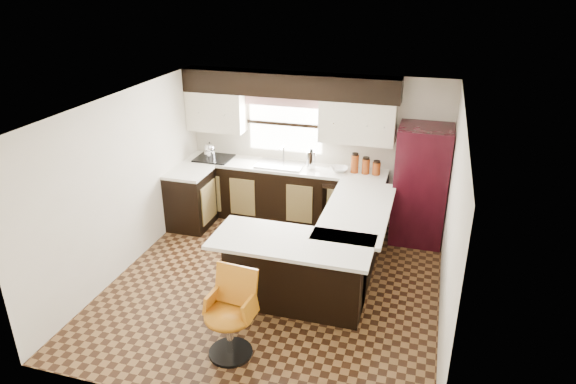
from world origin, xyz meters
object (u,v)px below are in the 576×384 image
(peninsula_long, at_px, (352,241))
(refrigerator, at_px, (421,185))
(peninsula_return, at_px, (295,273))
(bar_chair, at_px, (229,316))

(peninsula_long, relative_size, refrigerator, 1.10)
(peninsula_long, distance_m, peninsula_return, 1.11)
(peninsula_long, xyz_separation_m, refrigerator, (0.80, 1.21, 0.44))
(refrigerator, bearing_deg, peninsula_long, -123.48)
(peninsula_long, relative_size, peninsula_return, 1.18)
(peninsula_long, bearing_deg, bar_chair, -115.10)
(peninsula_return, height_order, refrigerator, refrigerator)
(bar_chair, bearing_deg, refrigerator, 66.74)
(peninsula_long, height_order, refrigerator, refrigerator)
(peninsula_return, bearing_deg, bar_chair, -112.01)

